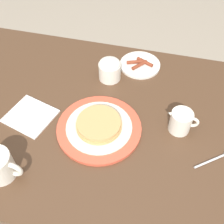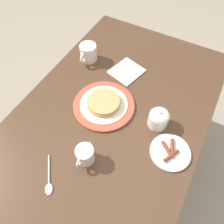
# 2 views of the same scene
# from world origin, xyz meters

# --- Properties ---
(ground_plane) EXTENTS (8.00, 8.00, 0.00)m
(ground_plane) POSITION_xyz_m (0.00, 0.00, 0.00)
(ground_plane) COLOR gray
(dining_table) EXTENTS (1.26, 0.81, 0.72)m
(dining_table) POSITION_xyz_m (0.00, 0.00, 0.60)
(dining_table) COLOR #4C3321
(dining_table) RESTS_ON ground_plane
(pancake_plate) EXTENTS (0.28, 0.28, 0.04)m
(pancake_plate) POSITION_xyz_m (0.00, -0.05, 0.74)
(pancake_plate) COLOR #DB5138
(pancake_plate) RESTS_ON dining_table
(side_plate_bacon) EXTENTS (0.16, 0.16, 0.02)m
(side_plate_bacon) POSITION_xyz_m (0.07, 0.30, 0.73)
(side_plate_bacon) COLOR silver
(side_plate_bacon) RESTS_ON dining_table
(coffee_mug) EXTENTS (0.12, 0.09, 0.09)m
(coffee_mug) POSITION_xyz_m (-0.23, -0.28, 0.77)
(coffee_mug) COLOR silver
(coffee_mug) RESTS_ON dining_table
(creamer_pitcher) EXTENTS (0.11, 0.07, 0.09)m
(creamer_pitcher) POSITION_xyz_m (0.26, 0.01, 0.76)
(creamer_pitcher) COLOR silver
(creamer_pitcher) RESTS_ON dining_table
(sugar_bowl) EXTENTS (0.08, 0.08, 0.10)m
(sugar_bowl) POSITION_xyz_m (-0.03, 0.20, 0.77)
(sugar_bowl) COLOR silver
(sugar_bowl) RESTS_ON dining_table
(napkin) EXTENTS (0.19, 0.18, 0.01)m
(napkin) POSITION_xyz_m (-0.25, -0.06, 0.72)
(napkin) COLOR white
(napkin) RESTS_ON dining_table
(spoon) EXTENTS (0.13, 0.11, 0.01)m
(spoon) POSITION_xyz_m (0.40, -0.06, 0.72)
(spoon) COLOR silver
(spoon) RESTS_ON dining_table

